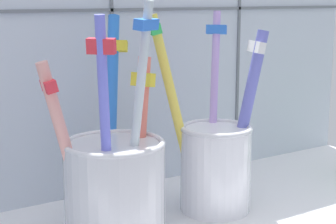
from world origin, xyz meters
The scene contains 2 objects.
toothbrush_cup_left centered at (-5.16, 1.06, 6.77)cm, with size 10.39×11.37×19.22cm.
toothbrush_cup_right centered at (5.24, 1.04, 6.76)cm, with size 10.49×7.19×18.15cm.
Camera 1 is at (-25.34, -37.95, 21.42)cm, focal length 59.88 mm.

